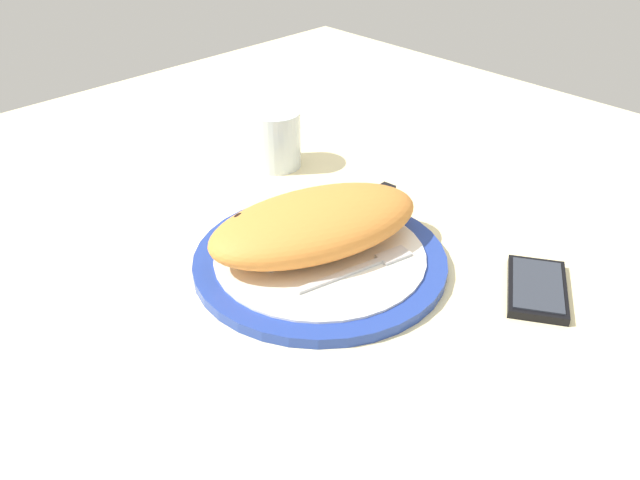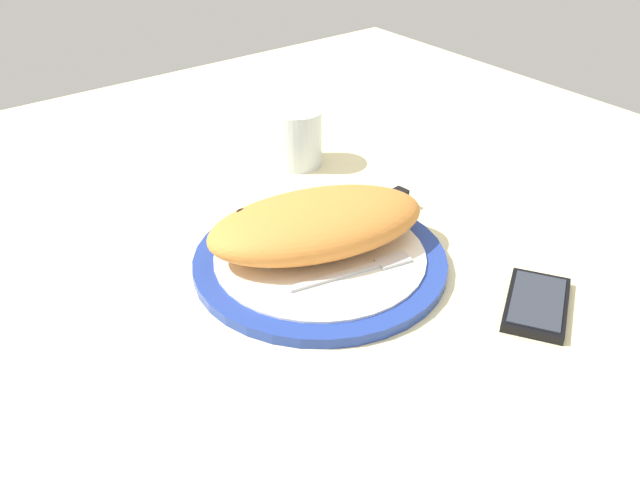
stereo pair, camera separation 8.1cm
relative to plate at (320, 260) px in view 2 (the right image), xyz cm
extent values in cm
cube|color=beige|center=(0.00, 0.00, -2.27)|extent=(150.00, 150.00, 3.00)
cylinder|color=#233D99|center=(0.00, 0.00, -0.11)|extent=(30.57, 30.57, 1.31)
cylinder|color=white|center=(0.00, 0.00, 0.70)|extent=(25.51, 25.51, 0.30)
ellipsoid|color=orange|center=(0.85, 1.67, 3.98)|extent=(29.72, 20.71, 6.27)
ellipsoid|color=black|center=(-6.27, 6.91, 5.72)|extent=(1.96, 1.89, 0.56)
ellipsoid|color=black|center=(-3.70, 5.61, 6.22)|extent=(1.90, 1.45, 0.63)
cube|color=silver|center=(-1.67, -4.98, 1.05)|extent=(11.37, 3.20, 0.40)
cube|color=silver|center=(5.89, -6.54, 1.05)|extent=(4.36, 2.97, 0.40)
cube|color=silver|center=(0.60, 2.70, 1.05)|extent=(15.08, 3.15, 0.40)
cube|color=black|center=(13.05, 4.00, 1.45)|extent=(10.18, 3.03, 1.20)
cube|color=black|center=(13.99, -21.23, -0.27)|extent=(12.99, 11.50, 1.00)
cube|color=#2D333D|center=(13.99, -21.23, 0.31)|extent=(11.33, 9.95, 0.16)
cylinder|color=silver|center=(14.23, 24.28, 3.61)|extent=(7.65, 7.65, 8.75)
cylinder|color=silver|center=(14.23, 24.28, 1.61)|extent=(7.04, 7.04, 4.36)
camera|label=1|loc=(-47.49, -48.72, 46.39)|focal=38.26mm
camera|label=2|loc=(-41.39, -54.00, 46.39)|focal=38.26mm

